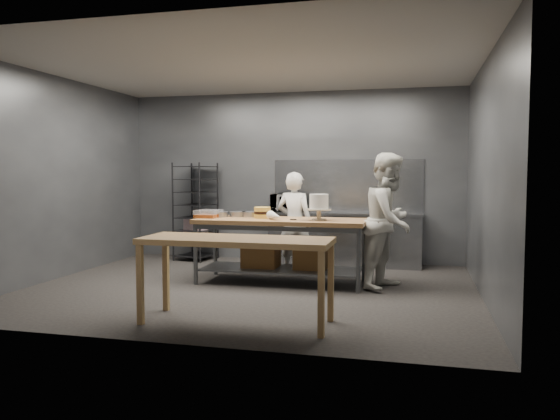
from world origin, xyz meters
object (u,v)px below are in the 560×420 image
object	(u,v)px
chef_behind	(295,223)
frosted_cake_stand	(319,204)
speed_rack	(196,212)
microwave	(287,203)
layer_cake	(262,213)
near_counter	(236,246)
work_table	(281,243)
chef_right	(390,221)

from	to	relation	value
chef_behind	frosted_cake_stand	distance (m)	1.00
chef_behind	speed_rack	bearing A→B (deg)	-12.84
microwave	frosted_cake_stand	world-z (taller)	frosted_cake_stand
chef_behind	layer_cake	bearing A→B (deg)	74.98
near_counter	layer_cake	size ratio (longest dim) A/B	8.53
near_counter	chef_behind	distance (m)	2.80
speed_rack	microwave	size ratio (longest dim) A/B	3.23
work_table	frosted_cake_stand	bearing A→B (deg)	-11.88
microwave	chef_behind	bearing A→B (deg)	-71.21
chef_behind	work_table	bearing A→B (deg)	98.92
work_table	chef_right	world-z (taller)	chef_right
work_table	chef_right	distance (m)	1.55
work_table	layer_cake	world-z (taller)	layer_cake
near_counter	layer_cake	distance (m)	2.20
speed_rack	frosted_cake_stand	bearing A→B (deg)	-34.66
frosted_cake_stand	layer_cake	bearing A→B (deg)	169.96
work_table	microwave	bearing A→B (deg)	100.35
speed_rack	chef_behind	bearing A→B (deg)	-25.76
work_table	near_counter	size ratio (longest dim) A/B	1.20
microwave	frosted_cake_stand	bearing A→B (deg)	-64.60
chef_behind	layer_cake	size ratio (longest dim) A/B	6.77
speed_rack	chef_behind	size ratio (longest dim) A/B	1.10
chef_right	frosted_cake_stand	distance (m)	0.99
layer_cake	chef_right	bearing A→B (deg)	-0.10
near_counter	frosted_cake_stand	world-z (taller)	frosted_cake_stand
chef_behind	chef_right	bearing A→B (deg)	169.42
chef_right	frosted_cake_stand	xyz separation A→B (m)	(-0.95, -0.15, 0.23)
speed_rack	layer_cake	world-z (taller)	speed_rack
microwave	frosted_cake_stand	distance (m)	2.05
layer_cake	chef_behind	bearing A→B (deg)	62.07
frosted_cake_stand	layer_cake	world-z (taller)	frosted_cake_stand
speed_rack	frosted_cake_stand	size ratio (longest dim) A/B	4.84
chef_right	microwave	size ratio (longest dim) A/B	3.40
speed_rack	microwave	world-z (taller)	speed_rack
speed_rack	microwave	bearing A→B (deg)	2.72
work_table	near_counter	world-z (taller)	work_table
near_counter	speed_rack	distance (m)	4.30
chef_right	microwave	world-z (taller)	chef_right
speed_rack	frosted_cake_stand	world-z (taller)	speed_rack
work_table	near_counter	distance (m)	2.14
near_counter	chef_right	world-z (taller)	chef_right
chef_behind	microwave	world-z (taller)	chef_behind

